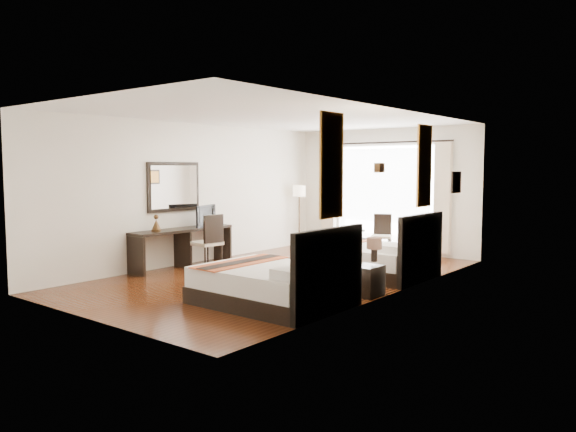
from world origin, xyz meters
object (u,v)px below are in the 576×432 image
Objects in this scene: table_lamp at (374,245)px; fruit_bowl at (355,228)px; side_table at (354,242)px; console_desk at (183,248)px; bed_far at (373,259)px; window_chair at (381,243)px; nightstand at (367,281)px; vase at (358,260)px; desk_chair at (207,252)px; bed_near at (275,284)px; television at (203,216)px; floor_lamp at (299,195)px.

table_lamp reaches higher than fruit_bowl.
console_desk is at bearing -116.02° from side_table.
window_chair is (-1.02, 2.13, -0.02)m from bed_far.
bed_far is at bearing 120.61° from table_lamp.
nightstand is 0.86× the size of side_table.
table_lamp is at bearing 78.94° from vase.
nightstand is 0.21× the size of console_desk.
bed_far reaches higher than vase.
console_desk is 4.34m from window_chair.
desk_chair is (-3.57, -0.09, -0.43)m from table_lamp.
fruit_bowl is at bearing 108.67° from bed_near.
table_lamp is 0.35× the size of desk_chair.
window_chair is (-1.74, 3.56, 0.05)m from nightstand.
television is 0.84m from desk_chair.
bed_far is 4.32× the size of nightstand.
table_lamp is at bearing -111.43° from television.
bed_far reaches higher than window_chair.
desk_chair reaches higher than fruit_bowl.
desk_chair is at bearing -178.54° from table_lamp.
bed_near is 1.69m from table_lamp.
bed_near is at bearing 157.48° from desk_chair.
side_table is at bearing 126.26° from table_lamp.
nightstand is 0.39m from vase.
television is (-3.26, 1.65, 0.67)m from bed_near.
console_desk is at bearing 159.25° from television.
window_chair reaches higher than side_table.
window_chair is (0.56, 0.23, -0.00)m from side_table.
bed_far reaches higher than side_table.
bed_near is 3.47m from console_desk.
bed_far reaches higher than fruit_bowl.
desk_chair is (-2.82, 1.36, 0.02)m from bed_near.
desk_chair is 3.49m from fruit_bowl.
side_table is 0.60m from window_chair.
bed_near is at bearing -118.98° from nightstand.
television is at bearing -89.94° from floor_lamp.
nightstand is at bearing 61.02° from bed_near.
table_lamp is 3.97m from side_table.
fruit_bowl is (1.72, 3.46, 0.20)m from console_desk.
vase is 0.14× the size of window_chair.
bed_far is 2.26× the size of window_chair.
vase is at bearing -101.06° from table_lamp.
console_desk is 3.77m from floor_lamp.
fruit_bowl is at bearing -108.16° from desk_chair.
floor_lamp is at bearing 138.59° from nightstand.
bed_far is at bearing 116.89° from nightstand.
vase is at bearing -57.25° from side_table.
desk_chair is (0.44, -0.30, -0.65)m from television.
bed_far is 2.36m from window_chair.
window_chair is (-1.02, 4.85, -0.02)m from bed_near.
bed_far is 1.55m from table_lamp.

